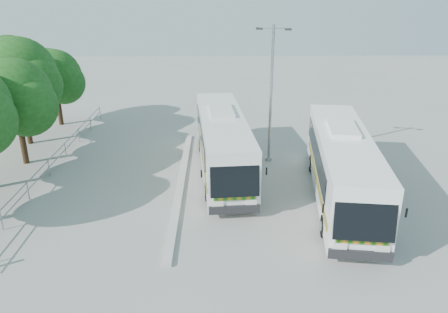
{
  "coord_description": "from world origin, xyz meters",
  "views": [
    {
      "loc": [
        -0.3,
        -20.41,
        10.28
      ],
      "look_at": [
        0.11,
        1.72,
        1.66
      ],
      "focal_mm": 35.0,
      "sensor_mm": 36.0,
      "label": 1
    }
  ],
  "objects_px": {
    "tree_far_c": "(16,96)",
    "tree_far_d": "(20,75)",
    "tree_far_e": "(56,76)",
    "coach_main": "(223,142)",
    "coach_adjacent": "(342,165)",
    "lamppost": "(271,89)"
  },
  "relations": [
    {
      "from": "coach_adjacent",
      "to": "lamppost",
      "type": "height_order",
      "value": "lamppost"
    },
    {
      "from": "coach_main",
      "to": "tree_far_c",
      "type": "bearing_deg",
      "value": 168.69
    },
    {
      "from": "tree_far_e",
      "to": "coach_adjacent",
      "type": "bearing_deg",
      "value": -35.67
    },
    {
      "from": "coach_main",
      "to": "coach_adjacent",
      "type": "xyz_separation_m",
      "value": [
        5.99,
        -3.75,
        0.04
      ]
    },
    {
      "from": "tree_far_e",
      "to": "coach_main",
      "type": "height_order",
      "value": "tree_far_e"
    },
    {
      "from": "tree_far_c",
      "to": "coach_adjacent",
      "type": "xyz_separation_m",
      "value": [
        18.18,
        -5.21,
        -2.38
      ]
    },
    {
      "from": "tree_far_e",
      "to": "tree_far_d",
      "type": "bearing_deg",
      "value": -98.63
    },
    {
      "from": "tree_far_c",
      "to": "tree_far_e",
      "type": "relative_size",
      "value": 1.1
    },
    {
      "from": "tree_far_c",
      "to": "tree_far_d",
      "type": "xyz_separation_m",
      "value": [
        -1.19,
        3.7,
        0.56
      ]
    },
    {
      "from": "tree_far_c",
      "to": "tree_far_e",
      "type": "xyz_separation_m",
      "value": [
        -0.51,
        8.2,
        -0.37
      ]
    },
    {
      "from": "tree_far_d",
      "to": "coach_main",
      "type": "relative_size",
      "value": 0.6
    },
    {
      "from": "tree_far_c",
      "to": "coach_main",
      "type": "height_order",
      "value": "tree_far_c"
    },
    {
      "from": "coach_main",
      "to": "coach_adjacent",
      "type": "relative_size",
      "value": 0.98
    },
    {
      "from": "coach_main",
      "to": "lamppost",
      "type": "distance_m",
      "value": 4.33
    },
    {
      "from": "coach_adjacent",
      "to": "coach_main",
      "type": "bearing_deg",
      "value": 155.49
    },
    {
      "from": "tree_far_d",
      "to": "tree_far_e",
      "type": "relative_size",
      "value": 1.24
    },
    {
      "from": "tree_far_d",
      "to": "coach_adjacent",
      "type": "bearing_deg",
      "value": -24.7
    },
    {
      "from": "tree_far_d",
      "to": "coach_adjacent",
      "type": "distance_m",
      "value": 21.52
    },
    {
      "from": "tree_far_c",
      "to": "tree_far_d",
      "type": "bearing_deg",
      "value": 107.83
    },
    {
      "from": "coach_main",
      "to": "lamppost",
      "type": "xyz_separation_m",
      "value": [
        2.94,
        1.61,
        2.75
      ]
    },
    {
      "from": "tree_far_c",
      "to": "coach_adjacent",
      "type": "relative_size",
      "value": 0.52
    },
    {
      "from": "tree_far_c",
      "to": "coach_adjacent",
      "type": "distance_m",
      "value": 19.06
    }
  ]
}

